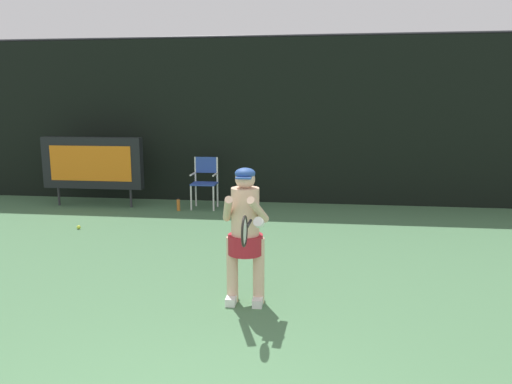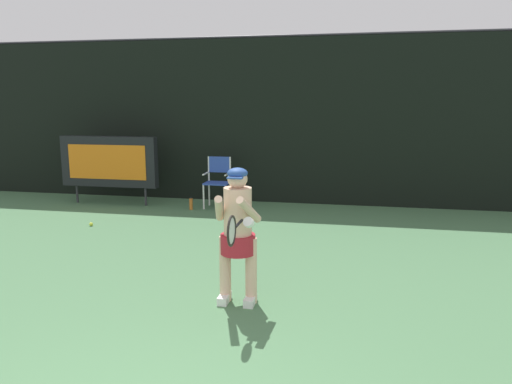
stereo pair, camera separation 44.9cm
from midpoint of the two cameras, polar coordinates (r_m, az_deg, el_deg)
name	(u,v)px [view 1 (the left image)]	position (r m, az deg, el deg)	size (l,w,h in m)	color
backdrop_screen	(280,122)	(10.82, 1.57, 8.25)	(18.00, 0.12, 3.66)	black
scoreboard	(92,163)	(11.09, -19.72, 3.21)	(2.20, 0.21, 1.50)	black
umpire_chair	(205,179)	(10.41, -7.23, 1.48)	(0.52, 0.44, 1.08)	white
water_bottle	(178,205)	(10.31, -10.31, -1.50)	(0.07, 0.07, 0.27)	orange
tennis_player	(245,230)	(5.39, -3.67, -4.43)	(0.53, 0.60, 1.54)	white
tennis_racket	(245,231)	(4.79, -4.01, -4.56)	(0.03, 0.60, 0.31)	black
tennis_ball_loose	(79,227)	(9.34, -21.36, -3.87)	(0.07, 0.07, 0.07)	#CCDB3D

